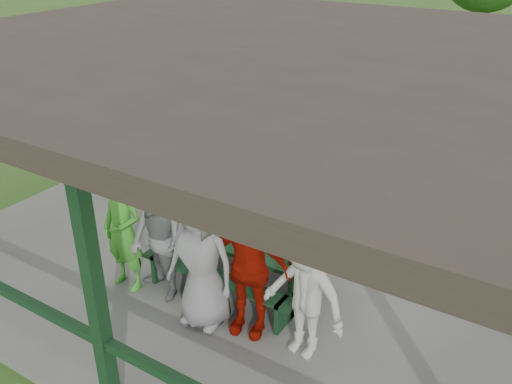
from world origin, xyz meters
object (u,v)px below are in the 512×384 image
Objects in this scene: contestant_green at (123,230)px; farm_trailer at (314,66)px; contestant_grey_mid at (201,260)px; contestant_grey_left at (157,242)px; contestant_white_fedora at (304,294)px; spectator_grey at (427,196)px; picnic_table_near at (239,255)px; spectator_lblue at (311,164)px; contestant_red at (248,267)px; spectator_blue at (282,141)px; pickup_truck at (503,104)px; picnic_table_far at (290,196)px.

contestant_green reaches higher than farm_trailer.
contestant_grey_left is at bearing 166.66° from contestant_grey_mid.
contestant_grey_mid reaches higher than farm_trailer.
contestant_white_fedora is at bearing 3.49° from contestant_green.
contestant_grey_left is (0.54, 0.07, -0.05)m from contestant_green.
spectator_grey is at bearing 50.26° from contestant_green.
contestant_green is at bearing -145.85° from picnic_table_near.
contestant_white_fedora is 4.10m from spectator_lblue.
contestant_grey_mid is (0.85, -0.13, 0.08)m from contestant_grey_left.
contestant_green is at bearing 173.42° from contestant_red.
spectator_grey is (3.11, -0.70, -0.08)m from spectator_blue.
contestant_green is at bearing -174.85° from pickup_truck.
picnic_table_near is 1.64m from contestant_green.
picnic_table_far is 0.62× the size of farm_trailer.
contestant_white_fedora is (1.44, -0.77, 0.39)m from picnic_table_near.
picnic_table_far is at bearing -78.89° from farm_trailer.
picnic_table_far is at bearing 96.09° from spectator_lblue.
contestant_green reaches higher than contestant_grey_left.
picnic_table_near is 0.61× the size of farm_trailer.
contestant_white_fedora is at bearing -58.31° from picnic_table_far.
picnic_table_near is at bearing -81.83° from farm_trailer.
contestant_grey_mid is at bearing -172.88° from contestant_red.
contestant_grey_left reaches higher than picnic_table_near.
contestant_grey_mid is at bearing -85.14° from picnic_table_near.
spectator_blue is 3.19m from spectator_grey.
spectator_blue is 1.11× the size of spectator_grey.
picnic_table_near is 1.67× the size of spectator_grey.
contestant_grey_mid is at bearing 98.01° from spectator_lblue.
spectator_lblue is at bearing -177.43° from pickup_truck.
contestant_green is 4.35m from spectator_blue.
spectator_lblue is (0.43, 3.73, -0.13)m from contestant_grey_left.
farm_trailer is (-2.75, 11.28, -0.33)m from contestant_green.
contestant_grey_left is 0.92× the size of contestant_grey_mid.
contestant_red reaches higher than farm_trailer.
contestant_white_fedora is 1.23× the size of spectator_grey.
picnic_table_far is at bearing 91.96° from contestant_grey_mid.
spectator_blue is (-0.94, 0.55, 0.07)m from spectator_lblue.
contestant_red is at bearing -164.02° from pickup_truck.
pickup_truck reaches higher than picnic_table_far.
farm_trailer is at bearing 102.57° from contestant_red.
contestant_green reaches higher than picnic_table_near.
contestant_green is 1.26× the size of spectator_grey.
picnic_table_near is at bearing 159.20° from contestant_white_fedora.
contestant_green is 3.93m from spectator_lblue.
picnic_table_far is at bearing 122.07° from spectator_blue.
contestant_red is 1.07× the size of contestant_white_fedora.
picnic_table_far is 7.18m from pickup_truck.
farm_trailer is at bearing -70.64° from spectator_blue.
contestant_white_fedora is 9.62m from pickup_truck.
contestant_grey_mid is 1.06× the size of contestant_white_fedora.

